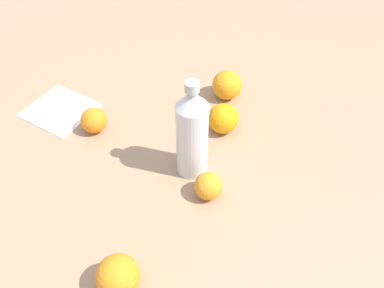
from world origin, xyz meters
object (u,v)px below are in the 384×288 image
at_px(orange_4, 208,186).
at_px(folded_napkin, 60,110).
at_px(water_bottle, 192,133).
at_px(orange_3, 94,120).
at_px(orange_1, 223,119).
at_px(orange_0, 227,85).
at_px(orange_2, 118,276).

relative_size(orange_4, folded_napkin, 0.37).
distance_m(water_bottle, folded_napkin, 0.42).
height_order(orange_3, orange_4, orange_3).
height_order(orange_1, orange_3, orange_1).
xyz_separation_m(water_bottle, orange_1, (0.13, -0.07, -0.08)).
height_order(orange_3, folded_napkin, orange_3).
height_order(orange_0, orange_2, same).
distance_m(orange_0, orange_4, 0.35).
bearing_deg(orange_0, folded_napkin, 101.31).
xyz_separation_m(water_bottle, orange_2, (-0.30, 0.11, -0.08)).
distance_m(orange_2, orange_3, 0.43).
bearing_deg(orange_4, water_bottle, 27.73).
bearing_deg(folded_napkin, orange_4, -122.45).
xyz_separation_m(water_bottle, orange_4, (-0.08, -0.04, -0.08)).
bearing_deg(water_bottle, orange_4, -173.58).
bearing_deg(water_bottle, orange_2, 137.90).
relative_size(water_bottle, orange_2, 3.13).
height_order(orange_2, orange_3, orange_2).
relative_size(orange_2, orange_3, 1.22).
bearing_deg(orange_3, orange_1, -86.21).
xyz_separation_m(orange_1, orange_2, (-0.43, 0.18, 0.00)).
bearing_deg(folded_napkin, water_bottle, -116.50).
bearing_deg(orange_0, orange_3, 115.32).
distance_m(water_bottle, orange_1, 0.17).
relative_size(orange_2, folded_napkin, 0.48).
height_order(orange_0, orange_3, orange_0).
bearing_deg(orange_3, water_bottle, -114.27).
distance_m(orange_0, orange_2, 0.60).
distance_m(water_bottle, orange_3, 0.29).
distance_m(water_bottle, orange_0, 0.29).
bearing_deg(folded_napkin, orange_0, -78.69).
distance_m(water_bottle, orange_2, 0.32).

